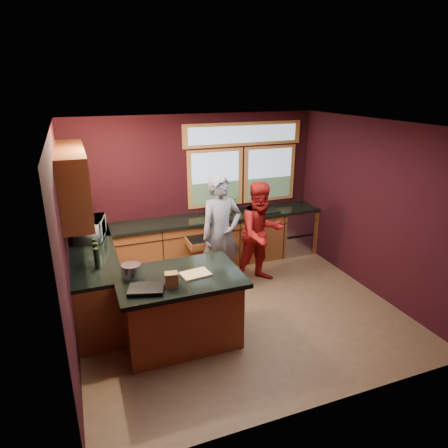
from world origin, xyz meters
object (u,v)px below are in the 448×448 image
island (180,308)px  person_red (261,233)px  cutting_board (195,274)px  person_grey (221,234)px  stock_pot (132,271)px

island → person_red: 2.07m
island → cutting_board: cutting_board is taller
person_grey → cutting_board: 1.43m
stock_pot → person_red: bearing=24.0°
person_grey → stock_pot: 1.83m
cutting_board → stock_pot: 0.78m
island → stock_pot: size_ratio=6.46×
person_red → stock_pot: 2.45m
person_red → cutting_board: (-1.49, -1.20, 0.09)m
island → person_grey: size_ratio=0.82×
cutting_board → person_red: bearing=38.8°
person_grey → stock_pot: bearing=-154.1°
island → cutting_board: 0.52m
stock_pot → person_grey: bearing=32.9°
cutting_board → stock_pot: stock_pot is taller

